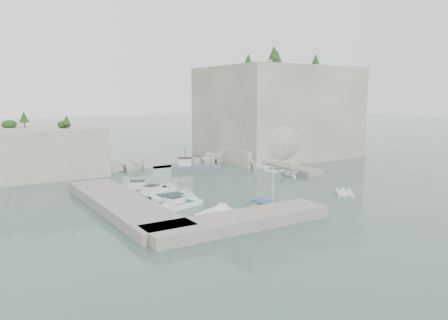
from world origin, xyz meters
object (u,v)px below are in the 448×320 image
motorboat_c (171,200)px  tender_east_d (259,168)px  motorboat_a (145,191)px  motorboat_e (214,217)px  tender_east_b (276,172)px  motorboat_d (180,208)px  tender_east_c (267,170)px  tender_east_a (290,177)px  motorboat_b (157,195)px  rowboat (273,209)px  inflatable_dinghy (344,194)px  work_boat (194,170)px

motorboat_c → tender_east_d: 25.16m
motorboat_a → motorboat_e: bearing=-61.5°
motorboat_a → tender_east_b: (22.05, 1.49, 0.00)m
motorboat_d → motorboat_e: bearing=-91.7°
motorboat_d → tender_east_c: size_ratio=1.11×
tender_east_a → tender_east_b: tender_east_a is taller
motorboat_b → tender_east_b: bearing=-12.7°
motorboat_c → tender_east_d: bearing=28.0°
rowboat → tender_east_a: (13.58, 12.99, 0.00)m
motorboat_d → inflatable_dinghy: size_ratio=1.57×
rowboat → tender_east_d: (14.60, 21.76, 0.00)m
motorboat_b → work_boat: 17.29m
motorboat_a → tender_east_a: size_ratio=1.95×
motorboat_b → tender_east_c: bearing=-6.7°
motorboat_d → motorboat_e: motorboat_d is taller
tender_east_c → motorboat_e: bearing=126.2°
motorboat_d → motorboat_b: bearing=71.2°
rowboat → tender_east_a: bearing=-49.8°
work_boat → tender_east_b: bearing=-11.6°
rowboat → tender_east_c: rowboat is taller
tender_east_b → motorboat_e: bearing=115.2°
motorboat_b → tender_east_d: size_ratio=1.39×
motorboat_c → work_boat: bearing=52.4°
tender_east_c → motorboat_c: bearing=109.3°
motorboat_c → motorboat_e: (0.55, -8.71, 0.00)m
motorboat_e → tender_east_a: tender_east_a is taller
tender_east_a → motorboat_e: bearing=139.5°
motorboat_d → tender_east_d: (22.61, 16.17, 0.00)m
motorboat_c → tender_east_a: bearing=8.3°
motorboat_b → tender_east_d: 24.09m
motorboat_c → inflatable_dinghy: motorboat_c is taller
motorboat_a → motorboat_b: 2.79m
motorboat_a → tender_east_d: tender_east_d is taller
rowboat → tender_east_b: (14.05, 16.82, 0.00)m
motorboat_e → tender_east_c: 28.04m
tender_east_a → tender_east_c: (0.63, 6.32, 0.00)m
motorboat_a → tender_east_a: bearing=17.5°
tender_east_d → work_boat: (-10.41, 3.39, 0.00)m
inflatable_dinghy → tender_east_a: 12.52m
motorboat_c → motorboat_d: 3.89m
motorboat_b → motorboat_d: 6.97m
motorboat_c → motorboat_e: size_ratio=1.20×
tender_east_b → work_boat: work_boat is taller
motorboat_d → tender_east_a: bearing=3.0°
motorboat_a → motorboat_d: (-0.01, -9.73, 0.00)m
motorboat_e → tender_east_a: (20.35, 12.27, 0.00)m
motorboat_c → inflatable_dinghy: (18.82, -8.78, 0.00)m
motorboat_b → tender_east_b: motorboat_b is taller
motorboat_b → motorboat_c: size_ratio=1.07×
tender_east_d → work_boat: size_ratio=0.56×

